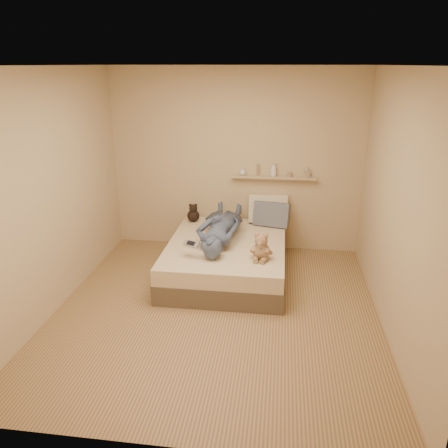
# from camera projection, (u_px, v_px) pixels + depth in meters

# --- Properties ---
(room) EXTENTS (3.80, 3.80, 3.80)m
(room) POSITION_uv_depth(u_px,v_px,m) (216.00, 200.00, 4.48)
(room) COLOR #9F7F52
(room) RESTS_ON ground
(bed) EXTENTS (1.50, 1.90, 0.45)m
(bed) POSITION_uv_depth(u_px,v_px,m) (227.00, 258.00, 5.71)
(bed) COLOR brown
(bed) RESTS_ON floor
(game_console) EXTENTS (0.21, 0.14, 0.07)m
(game_console) POSITION_uv_depth(u_px,v_px,m) (191.00, 244.00, 5.13)
(game_console) COLOR #B2B4B9
(game_console) RESTS_ON bed
(teddy_bear) EXTENTS (0.28, 0.27, 0.34)m
(teddy_bear) POSITION_uv_depth(u_px,v_px,m) (261.00, 248.00, 5.09)
(teddy_bear) COLOR #90734F
(teddy_bear) RESTS_ON bed
(dark_plush) EXTENTS (0.18, 0.18, 0.27)m
(dark_plush) POSITION_uv_depth(u_px,v_px,m) (193.00, 214.00, 6.33)
(dark_plush) COLOR black
(dark_plush) RESTS_ON bed
(pillow_cream) EXTENTS (0.56, 0.29, 0.43)m
(pillow_cream) POSITION_uv_depth(u_px,v_px,m) (268.00, 209.00, 6.28)
(pillow_cream) COLOR beige
(pillow_cream) RESTS_ON bed
(pillow_grey) EXTENTS (0.53, 0.32, 0.36)m
(pillow_grey) POSITION_uv_depth(u_px,v_px,m) (272.00, 214.00, 6.15)
(pillow_grey) COLOR slate
(pillow_grey) RESTS_ON bed
(person) EXTENTS (0.59, 1.49, 0.35)m
(person) POSITION_uv_depth(u_px,v_px,m) (220.00, 226.00, 5.67)
(person) COLOR #454D6C
(person) RESTS_ON bed
(wall_shelf) EXTENTS (1.20, 0.12, 0.03)m
(wall_shelf) POSITION_uv_depth(u_px,v_px,m) (273.00, 177.00, 6.19)
(wall_shelf) COLOR tan
(wall_shelf) RESTS_ON wall_back
(shelf_bottles) EXTENTS (1.01, 0.12, 0.20)m
(shelf_bottles) POSITION_uv_depth(u_px,v_px,m) (272.00, 171.00, 6.16)
(shelf_bottles) COLOR silver
(shelf_bottles) RESTS_ON wall_shelf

